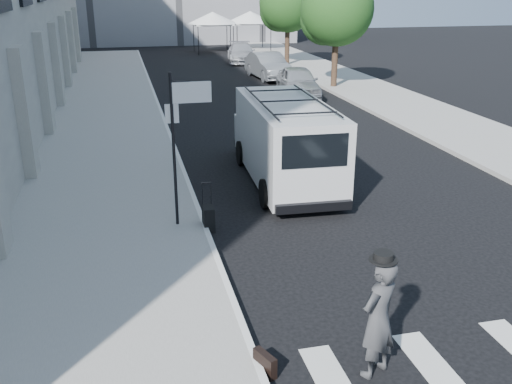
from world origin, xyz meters
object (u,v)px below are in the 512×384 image
parked_car_a (298,82)px  businessman (378,319)px  cargo_van (285,140)px  parked_car_c (241,53)px  briefcase (265,363)px  parked_car_b (268,66)px  suitcase (208,218)px

parked_car_a → businessman: bearing=-97.5°
cargo_van → parked_car_c: 26.01m
businessman → briefcase: businessman is taller
parked_car_a → parked_car_b: 5.91m
parked_car_b → briefcase: bearing=-109.2°
briefcase → suitcase: (0.00, 5.32, 0.13)m
briefcase → parked_car_b: bearing=52.1°
parked_car_a → parked_car_c: (0.00, 13.53, -0.09)m
businessman → suitcase: (-1.58, 5.69, -0.63)m
briefcase → parked_car_c: bearing=55.3°
businessman → briefcase: 1.79m
suitcase → businessman: bearing=-74.3°
briefcase → parked_car_a: 21.63m
parked_car_a → parked_car_b: parked_car_b is taller
parked_car_b → parked_car_c: parked_car_b is taller
briefcase → cargo_van: 8.85m
parked_car_b → cargo_van: bearing=-107.6°
suitcase → cargo_van: size_ratio=0.18×
businessman → briefcase: (-1.58, 0.36, -0.76)m
suitcase → parked_car_c: bearing=76.7°
cargo_van → parked_car_b: 18.52m
suitcase → parked_car_a: 16.67m
parked_car_b → parked_car_c: 7.62m
businessman → parked_car_b: bearing=-130.9°
cargo_van → parked_car_c: bearing=83.2°
briefcase → cargo_van: cargo_van is taller
briefcase → parked_car_b: parked_car_b is taller
cargo_van → parked_car_a: 12.84m
parked_car_a → suitcase: bearing=-107.7°
parked_car_a → parked_car_b: (0.00, 5.91, 0.01)m
cargo_van → parked_car_a: cargo_van is taller
suitcase → parked_car_c: 29.52m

